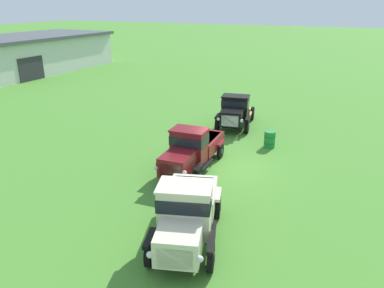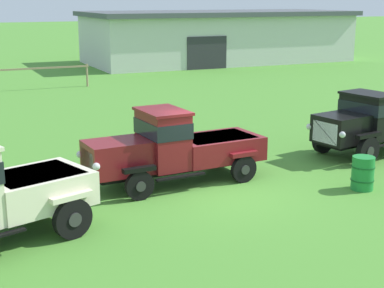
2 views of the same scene
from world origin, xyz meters
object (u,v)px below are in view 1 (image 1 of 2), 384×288
farm_shed (23,54)px  vintage_truck_foreground_near (187,211)px  vintage_truck_midrow_center (235,111)px  oil_drum_beside_row (270,139)px  vintage_truck_second_in_line (192,149)px

farm_shed → vintage_truck_foreground_near: bearing=-124.4°
vintage_truck_midrow_center → oil_drum_beside_row: (-2.47, -2.96, -0.63)m
farm_shed → oil_drum_beside_row: 33.77m
vintage_truck_foreground_near → vintage_truck_second_in_line: (5.41, 2.37, -0.10)m
farm_shed → vintage_truck_second_in_line: farm_shed is taller
oil_drum_beside_row → vintage_truck_second_in_line: bearing=149.3°
farm_shed → vintage_truck_second_in_line: 33.17m
farm_shed → vintage_truck_foreground_near: size_ratio=4.26×
oil_drum_beside_row → vintage_truck_foreground_near: bearing=178.1°
farm_shed → vintage_truck_second_in_line: (-16.10, -28.98, -1.02)m
farm_shed → vintage_truck_foreground_near: 38.04m
vintage_truck_second_in_line → vintage_truck_midrow_center: size_ratio=1.07×
vintage_truck_foreground_near → vintage_truck_midrow_center: size_ratio=1.02×
vintage_truck_second_in_line → vintage_truck_midrow_center: bearing=2.1°
farm_shed → vintage_truck_midrow_center: (-9.08, -28.73, -0.97)m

